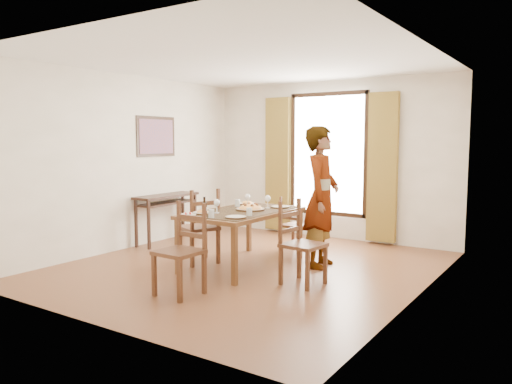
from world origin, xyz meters
The scene contains 22 objects.
ground centered at (0.00, 0.00, 0.00)m, with size 5.00×5.00×0.00m, color #5D2F1D.
room_shell centered at (0.00, 0.13, 1.54)m, with size 4.60×5.10×2.74m.
console_table centered at (-2.03, 0.60, 0.68)m, with size 0.38×1.20×0.80m.
dining_table centered at (-0.10, 0.02, 0.69)m, with size 1.00×1.71×0.76m.
chair_west centered at (-0.67, -0.18, 0.48)m, with size 0.61×0.61×1.04m.
chair_north centered at (0.05, 1.18, 0.39)m, with size 0.41×0.41×0.84m.
chair_south centered at (0.05, -1.36, 0.47)m, with size 0.46×0.46×1.01m.
chair_east centered at (0.96, -0.29, 0.46)m, with size 0.48×0.48×0.99m.
man centered at (0.79, 0.59, 0.94)m, with size 0.58×0.76×1.88m, color gray.
plate_sw centered at (-0.36, -0.49, 0.78)m, with size 0.27×0.27×0.05m, color silver, non-canonical shape.
plate_se centered at (0.20, -0.54, 0.78)m, with size 0.27×0.27×0.05m, color silver, non-canonical shape.
plate_nw centered at (-0.40, 0.57, 0.78)m, with size 0.27×0.27×0.05m, color silver, non-canonical shape.
plate_ne centered at (0.18, 0.54, 0.78)m, with size 0.27×0.27×0.05m, color silver, non-canonical shape.
pasta_platter centered at (-0.02, 0.10, 0.81)m, with size 0.40×0.40×0.10m, color #B84717, non-canonical shape.
caprese_plate centered at (-0.42, -0.71, 0.78)m, with size 0.20×0.20×0.04m, color silver, non-canonical shape.
wine_glass_a centered at (-0.23, -0.36, 0.85)m, with size 0.08×0.08×0.18m, color white, non-canonical shape.
wine_glass_b centered at (0.06, 0.40, 0.85)m, with size 0.08×0.08×0.18m, color white, non-canonical shape.
wine_glass_c centered at (-0.25, 0.37, 0.85)m, with size 0.08×0.08×0.18m, color white, non-canonical shape.
tumbler_a centered at (0.24, -0.31, 0.81)m, with size 0.07×0.07×0.10m, color silver.
tumbler_b centered at (-0.39, 0.31, 0.81)m, with size 0.07×0.07×0.10m, color silver.
tumbler_c centered at (-0.05, -0.70, 0.81)m, with size 0.07×0.07×0.10m, color silver.
wine_bottle centered at (-0.17, -0.69, 0.88)m, with size 0.07×0.07×0.25m, color black, non-canonical shape.
Camera 1 is at (3.69, -5.39, 1.70)m, focal length 35.00 mm.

